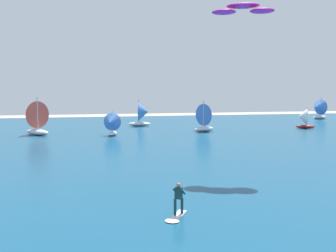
{
  "coord_description": "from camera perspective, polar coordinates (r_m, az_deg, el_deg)",
  "views": [
    {
      "loc": [
        -4.44,
        1.4,
        6.17
      ],
      "look_at": [
        0.03,
        19.79,
        4.43
      ],
      "focal_mm": 37.23,
      "sensor_mm": 36.0,
      "label": 1
    }
  ],
  "objects": [
    {
      "name": "sailboat_mid_left",
      "position": [
        51.23,
        -9.29,
        0.29
      ],
      "size": [
        2.96,
        3.31,
        3.72
      ],
      "color": "white",
      "rests_on": "ocean"
    },
    {
      "name": "kitesurfer",
      "position": [
        17.69,
        1.53,
        -12.76
      ],
      "size": [
        1.57,
        1.93,
        1.67
      ],
      "color": "white",
      "rests_on": "ocean"
    },
    {
      "name": "sailboat_far_left",
      "position": [
        57.36,
        6.38,
        1.46
      ],
      "size": [
        4.53,
        4.03,
        5.05
      ],
      "color": "silver",
      "rests_on": "ocean"
    },
    {
      "name": "ocean",
      "position": [
        50.57,
        -8.51,
        -1.76
      ],
      "size": [
        160.0,
        90.0,
        0.1
      ],
      "primitive_type": "cube",
      "color": "navy",
      "rests_on": "ground"
    },
    {
      "name": "kite",
      "position": [
        28.57,
        12.17,
        18.19
      ],
      "size": [
        4.96,
        3.15,
        0.72
      ],
      "color": "#B21999"
    },
    {
      "name": "sailboat_mid_right",
      "position": [
        55.58,
        -21.1,
        1.3
      ],
      "size": [
        4.93,
        5.02,
        5.64
      ],
      "color": "silver",
      "rests_on": "ocean"
    },
    {
      "name": "sailboat_center_horizon",
      "position": [
        92.69,
        23.41,
        2.57
      ],
      "size": [
        4.72,
        4.13,
        5.32
      ],
      "color": "silver",
      "rests_on": "ocean"
    },
    {
      "name": "sailboat_outermost",
      "position": [
        66.31,
        21.23,
        1.18
      ],
      "size": [
        3.46,
        3.09,
        3.88
      ],
      "color": "maroon",
      "rests_on": "ocean"
    },
    {
      "name": "sailboat_anchored_offshore",
      "position": [
        66.39,
        -4.18,
        1.99
      ],
      "size": [
        4.46,
        3.88,
        5.04
      ],
      "color": "white",
      "rests_on": "ocean"
    }
  ]
}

